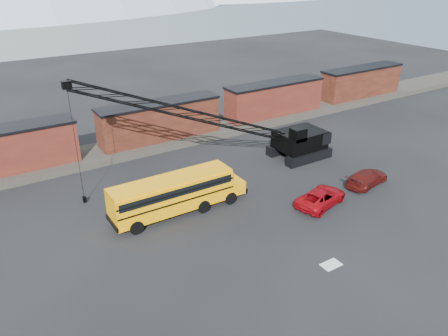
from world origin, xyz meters
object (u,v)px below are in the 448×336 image
(school_bus, at_px, (176,193))
(red_pickup, at_px, (321,197))
(crawler_crane, at_px, (201,117))
(maroon_suv, at_px, (367,178))

(school_bus, height_order, red_pickup, school_bus)
(school_bus, distance_m, crawler_crane, 7.97)
(school_bus, xyz_separation_m, red_pickup, (10.79, -5.34, -1.08))
(school_bus, xyz_separation_m, crawler_crane, (5.04, 4.54, 4.18))
(red_pickup, bearing_deg, crawler_crane, 15.68)
(school_bus, distance_m, red_pickup, 12.09)
(school_bus, bearing_deg, crawler_crane, 42.02)
(school_bus, distance_m, maroon_suv, 17.64)
(crawler_crane, bearing_deg, maroon_suv, -38.48)
(maroon_suv, relative_size, crawler_crane, 0.19)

